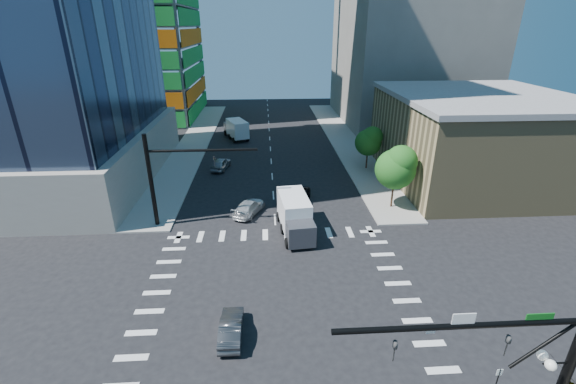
{
  "coord_description": "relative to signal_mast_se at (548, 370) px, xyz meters",
  "views": [
    {
      "loc": [
        -0.79,
        -22.39,
        18.06
      ],
      "look_at": [
        1.07,
        8.0,
        4.74
      ],
      "focal_mm": 24.0,
      "sensor_mm": 36.0,
      "label": 1
    }
  ],
  "objects": [
    {
      "name": "box_truck_far",
      "position": [
        -16.39,
        54.1,
        -3.56
      ],
      "size": [
        4.75,
        6.79,
        3.28
      ],
      "rotation": [
        0.0,
        0.0,
        3.51
      ],
      "color": "black",
      "rests_on": "ground"
    },
    {
      "name": "tree_north",
      "position": [
        2.33,
        37.4,
        -1.02
      ],
      "size": [
        3.54,
        3.52,
        5.78
      ],
      "color": "#382316",
      "rests_on": "sidewalk_ne"
    },
    {
      "name": "signal_mast_nw",
      "position": [
        -20.6,
        23.0,
        0.49
      ],
      "size": [
        10.2,
        0.4,
        9.0
      ],
      "color": "black",
      "rests_on": "sidewalk_nw"
    },
    {
      "name": "sidewalk_nw",
      "position": [
        -23.1,
        51.5,
        -4.93
      ],
      "size": [
        5.0,
        60.0,
        0.15
      ],
      "primitive_type": "cube",
      "color": "#999691",
      "rests_on": "ground"
    },
    {
      "name": "car_sb_near",
      "position": [
        -13.23,
        25.08,
        -4.31
      ],
      "size": [
        3.76,
        5.22,
        1.4
      ],
      "primitive_type": "imported",
      "rotation": [
        0.0,
        0.0,
        2.72
      ],
      "color": "silver",
      "rests_on": "ground"
    },
    {
      "name": "car_nb_far",
      "position": [
        -8.3,
        26.85,
        -4.2
      ],
      "size": [
        4.05,
        6.27,
        1.61
      ],
      "primitive_type": "imported",
      "rotation": [
        0.0,
        0.0,
        -0.26
      ],
      "color": "black",
      "rests_on": "ground"
    },
    {
      "name": "box_truck_near",
      "position": [
        -8.74,
        20.63,
        -3.53
      ],
      "size": [
        3.36,
        6.61,
        3.34
      ],
      "rotation": [
        0.0,
        0.0,
        0.1
      ],
      "color": "black",
      "rests_on": "ground"
    },
    {
      "name": "tree_south",
      "position": [
        2.03,
        25.4,
        -0.32
      ],
      "size": [
        4.16,
        4.16,
        6.82
      ],
      "color": "#382316",
      "rests_on": "sidewalk_ne"
    },
    {
      "name": "car_sb_cross",
      "position": [
        -13.8,
        7.91,
        -4.36
      ],
      "size": [
        1.4,
        3.94,
        1.3
      ],
      "primitive_type": "imported",
      "rotation": [
        0.0,
        0.0,
        3.13
      ],
      "color": "#424347",
      "rests_on": "ground"
    },
    {
      "name": "no_parking_sign",
      "position": [
        0.1,
        2.5,
        -3.63
      ],
      "size": [
        0.3,
        0.06,
        2.2
      ],
      "color": "black",
      "rests_on": "ground"
    },
    {
      "name": "ground",
      "position": [
        -10.6,
        11.5,
        -5.01
      ],
      "size": [
        160.0,
        160.0,
        0.0
      ],
      "primitive_type": "plane",
      "color": "black",
      "rests_on": "ground"
    },
    {
      "name": "bg_building_ne",
      "position": [
        16.4,
        66.5,
        8.99
      ],
      "size": [
        24.0,
        30.0,
        28.0
      ],
      "primitive_type": "cube",
      "color": "slate",
      "rests_on": "ground"
    },
    {
      "name": "car_sb_mid",
      "position": [
        -17.46,
        38.68,
        -4.23
      ],
      "size": [
        2.76,
        4.86,
        1.56
      ],
      "primitive_type": "imported",
      "rotation": [
        0.0,
        0.0,
        2.93
      ],
      "color": "#929399",
      "rests_on": "ground"
    },
    {
      "name": "road_markings",
      "position": [
        -10.6,
        11.5,
        -5.0
      ],
      "size": [
        20.0,
        20.0,
        0.01
      ],
      "primitive_type": "cube",
      "color": "silver",
      "rests_on": "ground"
    },
    {
      "name": "signal_mast_se",
      "position": [
        0.0,
        0.0,
        0.0
      ],
      "size": [
        10.51,
        2.48,
        9.0
      ],
      "color": "black",
      "rests_on": "sidewalk_se"
    },
    {
      "name": "commercial_building",
      "position": [
        14.4,
        33.5,
        0.31
      ],
      "size": [
        20.5,
        22.5,
        10.6
      ],
      "color": "#988458",
      "rests_on": "ground"
    },
    {
      "name": "sidewalk_ne",
      "position": [
        1.9,
        51.5,
        -4.93
      ],
      "size": [
        5.0,
        60.0,
        0.15
      ],
      "primitive_type": "cube",
      "color": "#999691",
      "rests_on": "ground"
    }
  ]
}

